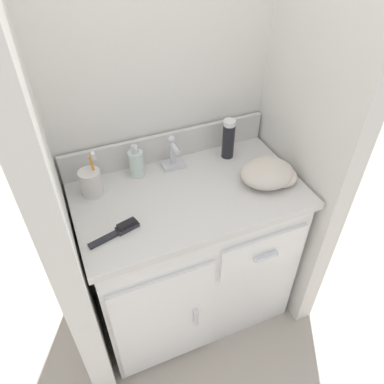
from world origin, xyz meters
TOP-DOWN VIEW (x-y plane):
  - ground_plane at (0.00, 0.00)m, footprint 6.00×6.00m
  - wall_back at (0.00, 0.29)m, footprint 1.03×0.08m
  - wall_left at (-0.48, 0.00)m, footprint 0.08×0.57m
  - wall_right at (0.48, 0.00)m, footprint 0.08×0.57m
  - vanity at (-0.00, -0.00)m, footprint 0.85×0.51m
  - backsplash at (0.00, 0.24)m, footprint 0.85×0.02m
  - sink_faucet at (0.00, 0.17)m, footprint 0.09×0.09m
  - toothbrush_cup at (-0.33, 0.13)m, footprint 0.08×0.08m
  - soap_dispenser at (-0.15, 0.18)m, footprint 0.06×0.06m
  - shaving_cream_can at (0.23, 0.15)m, footprint 0.05×0.05m
  - hairbrush at (-0.29, -0.10)m, footprint 0.18×0.07m
  - hand_towel at (0.31, -0.06)m, footprint 0.21×0.18m

SIDE VIEW (x-z plane):
  - ground_plane at x=0.00m, z-range 0.00..0.00m
  - vanity at x=0.00m, z-range 0.02..0.76m
  - hairbrush at x=-0.29m, z-range 0.74..0.77m
  - hand_towel at x=0.31m, z-range 0.74..0.82m
  - sink_faucet at x=0.00m, z-range 0.72..0.86m
  - toothbrush_cup at x=-0.33m, z-range 0.71..0.88m
  - soap_dispenser at x=-0.15m, z-range 0.73..0.87m
  - backsplash at x=0.00m, z-range 0.75..0.86m
  - shaving_cream_can at x=0.23m, z-range 0.74..0.91m
  - wall_back at x=0.00m, z-range 0.00..2.20m
  - wall_left at x=-0.48m, z-range 0.00..2.20m
  - wall_right at x=0.48m, z-range 0.00..2.20m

